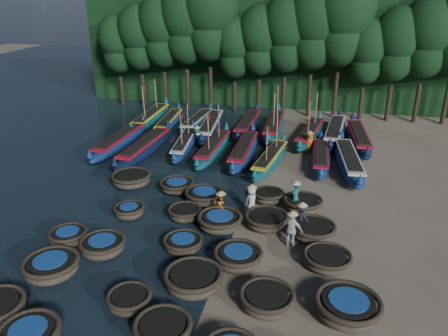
% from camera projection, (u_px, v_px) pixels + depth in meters
% --- Properties ---
extents(ground, '(120.00, 120.00, 0.00)m').
position_uv_depth(ground, '(241.00, 216.00, 22.81)').
color(ground, gray).
rests_on(ground, ground).
extents(foliage_wall, '(40.00, 3.00, 10.00)m').
position_uv_depth(foliage_wall, '(288.00, 54.00, 41.97)').
color(foliage_wall, black).
rests_on(foliage_wall, ground).
extents(coracle_1, '(2.28, 2.28, 0.80)m').
position_uv_depth(coracle_1, '(30.00, 336.00, 14.41)').
color(coracle_1, brown).
rests_on(coracle_1, ground).
extents(coracle_2, '(2.25, 2.25, 0.75)m').
position_uv_depth(coracle_2, '(163.00, 330.00, 14.72)').
color(coracle_2, brown).
rests_on(coracle_2, ground).
extents(coracle_5, '(2.68, 2.68, 0.81)m').
position_uv_depth(coracle_5, '(51.00, 266.00, 17.96)').
color(coracle_5, brown).
rests_on(coracle_5, ground).
extents(coracle_6, '(2.03, 2.03, 0.66)m').
position_uv_depth(coracle_6, '(129.00, 300.00, 16.18)').
color(coracle_6, brown).
rests_on(coracle_6, ground).
extents(coracle_7, '(2.39, 2.39, 0.81)m').
position_uv_depth(coracle_7, '(193.00, 279.00, 17.18)').
color(coracle_7, brown).
rests_on(coracle_7, ground).
extents(coracle_8, '(2.22, 2.22, 0.75)m').
position_uv_depth(coracle_8, '(267.00, 299.00, 16.13)').
color(coracle_8, brown).
rests_on(coracle_8, ground).
extents(coracle_9, '(2.87, 2.87, 0.84)m').
position_uv_depth(coracle_9, '(348.00, 307.00, 15.66)').
color(coracle_9, brown).
rests_on(coracle_9, ground).
extents(coracle_10, '(2.03, 2.03, 0.66)m').
position_uv_depth(coracle_10, '(68.00, 236.00, 20.28)').
color(coracle_10, brown).
rests_on(coracle_10, ground).
extents(coracle_11, '(2.07, 2.07, 0.74)m').
position_uv_depth(coracle_11, '(103.00, 246.00, 19.46)').
color(coracle_11, brown).
rests_on(coracle_11, ground).
extents(coracle_12, '(1.84, 1.84, 0.63)m').
position_uv_depth(coracle_12, '(183.00, 243.00, 19.76)').
color(coracle_12, brown).
rests_on(coracle_12, ground).
extents(coracle_13, '(2.56, 2.56, 0.78)m').
position_uv_depth(coracle_13, '(238.00, 257.00, 18.59)').
color(coracle_13, brown).
rests_on(coracle_13, ground).
extents(coracle_14, '(2.57, 2.57, 0.69)m').
position_uv_depth(coracle_14, '(327.00, 259.00, 18.54)').
color(coracle_14, brown).
rests_on(coracle_14, ground).
extents(coracle_15, '(1.66, 1.66, 0.65)m').
position_uv_depth(coracle_15, '(129.00, 211.00, 22.57)').
color(coracle_15, brown).
rests_on(coracle_15, ground).
extents(coracle_16, '(1.75, 1.75, 0.67)m').
position_uv_depth(coracle_16, '(185.00, 213.00, 22.35)').
color(coracle_16, brown).
rests_on(coracle_16, ground).
extents(coracle_17, '(2.32, 2.32, 0.80)m').
position_uv_depth(coracle_17, '(220.00, 221.00, 21.39)').
color(coracle_17, brown).
rests_on(coracle_17, ground).
extents(coracle_18, '(2.72, 2.72, 0.74)m').
position_uv_depth(coracle_18, '(267.00, 220.00, 21.59)').
color(coracle_18, brown).
rests_on(coracle_18, ground).
extents(coracle_19, '(2.20, 2.20, 0.74)m').
position_uv_depth(coracle_19, '(313.00, 230.00, 20.69)').
color(coracle_19, brown).
rests_on(coracle_19, ground).
extents(coracle_20, '(2.40, 2.40, 0.81)m').
position_uv_depth(coracle_20, '(131.00, 179.00, 26.05)').
color(coracle_20, brown).
rests_on(coracle_20, ground).
extents(coracle_21, '(2.40, 2.40, 0.66)m').
position_uv_depth(coracle_21, '(177.00, 186.00, 25.38)').
color(coracle_21, brown).
rests_on(coracle_21, ground).
extents(coracle_22, '(2.46, 2.46, 0.76)m').
position_uv_depth(coracle_22, '(204.00, 196.00, 24.01)').
color(coracle_22, brown).
rests_on(coracle_22, ground).
extents(coracle_23, '(1.80, 1.80, 0.67)m').
position_uv_depth(coracle_23, '(268.00, 196.00, 24.13)').
color(coracle_23, brown).
rests_on(coracle_23, ground).
extents(coracle_24, '(2.12, 2.12, 0.73)m').
position_uv_depth(coracle_24, '(303.00, 204.00, 23.20)').
color(coracle_24, brown).
rests_on(coracle_24, ground).
extents(long_boat_1, '(1.78, 8.65, 1.52)m').
position_uv_depth(long_boat_1, '(120.00, 141.00, 31.91)').
color(long_boat_1, navy).
rests_on(long_boat_1, ground).
extents(long_boat_2, '(2.02, 8.78, 1.55)m').
position_uv_depth(long_boat_2, '(145.00, 148.00, 30.66)').
color(long_boat_2, black).
rests_on(long_boat_2, ground).
extents(long_boat_3, '(2.10, 7.37, 3.15)m').
position_uv_depth(long_boat_3, '(185.00, 144.00, 31.63)').
color(long_boat_3, navy).
rests_on(long_boat_3, ground).
extents(long_boat_4, '(1.61, 7.96, 3.38)m').
position_uv_depth(long_boat_4, '(213.00, 148.00, 30.68)').
color(long_boat_4, '#105D59').
rests_on(long_boat_4, ground).
extents(long_boat_5, '(1.49, 8.28, 1.46)m').
position_uv_depth(long_boat_5, '(244.00, 151.00, 30.23)').
color(long_boat_5, navy).
rests_on(long_boat_5, ground).
extents(long_boat_6, '(2.32, 7.47, 3.20)m').
position_uv_depth(long_boat_6, '(270.00, 159.00, 28.87)').
color(long_boat_6, '#105D59').
rests_on(long_boat_6, ground).
extents(long_boat_7, '(1.45, 7.32, 1.29)m').
position_uv_depth(long_boat_7, '(321.00, 157.00, 29.23)').
color(long_boat_7, navy).
rests_on(long_boat_7, ground).
extents(long_boat_8, '(2.39, 8.47, 1.50)m').
position_uv_depth(long_boat_8, '(349.00, 161.00, 28.38)').
color(long_boat_8, navy).
rests_on(long_boat_8, ground).
extents(long_boat_9, '(1.69, 8.70, 3.69)m').
position_uv_depth(long_boat_9, '(151.00, 118.00, 37.51)').
color(long_boat_9, '#105D59').
rests_on(long_boat_9, ground).
extents(long_boat_10, '(1.96, 7.60, 1.34)m').
position_uv_depth(long_boat_10, '(169.00, 122.00, 36.65)').
color(long_boat_10, navy).
rests_on(long_boat_10, ground).
extents(long_boat_11, '(1.73, 7.61, 1.34)m').
position_uv_depth(long_boat_11, '(197.00, 122.00, 36.77)').
color(long_boat_11, '#105D59').
rests_on(long_boat_11, ground).
extents(long_boat_12, '(2.39, 8.87, 1.57)m').
position_uv_depth(long_boat_12, '(211.00, 126.00, 35.30)').
color(long_boat_12, black).
rests_on(long_boat_12, ground).
extents(long_boat_13, '(1.65, 8.12, 1.43)m').
position_uv_depth(long_boat_13, '(248.00, 124.00, 35.88)').
color(long_boat_13, black).
rests_on(long_boat_13, ground).
extents(long_boat_14, '(1.65, 8.60, 3.65)m').
position_uv_depth(long_boat_14, '(274.00, 126.00, 35.30)').
color(long_boat_14, '#105D59').
rests_on(long_boat_14, ground).
extents(long_boat_15, '(2.64, 8.19, 3.51)m').
position_uv_depth(long_boat_15, '(310.00, 133.00, 33.69)').
color(long_boat_15, '#105D59').
rests_on(long_boat_15, ground).
extents(long_boat_16, '(2.28, 8.66, 1.53)m').
position_uv_depth(long_boat_16, '(335.00, 132.00, 33.97)').
color(long_boat_16, black).
rests_on(long_boat_16, ground).
extents(long_boat_17, '(2.14, 8.62, 1.52)m').
position_uv_depth(long_boat_17, '(358.00, 138.00, 32.60)').
color(long_boat_17, black).
rests_on(long_boat_17, ground).
extents(fisherman_0, '(0.55, 0.84, 1.90)m').
position_uv_depth(fisherman_0, '(251.00, 200.00, 22.51)').
color(fisherman_0, silver).
rests_on(fisherman_0, ground).
extents(fisherman_1, '(0.63, 0.73, 1.90)m').
position_uv_depth(fisherman_1, '(296.00, 195.00, 22.94)').
color(fisherman_1, '#185A65').
rests_on(fisherman_1, ground).
extents(fisherman_2, '(0.66, 0.81, 1.73)m').
position_uv_depth(fisherman_2, '(221.00, 205.00, 22.17)').
color(fisherman_2, '#B65E18').
rests_on(fisherman_2, ground).
extents(fisherman_3, '(1.12, 0.94, 1.71)m').
position_uv_depth(fisherman_3, '(301.00, 217.00, 21.07)').
color(fisherman_3, black).
rests_on(fisherman_3, ground).
extents(fisherman_4, '(1.11, 0.65, 1.98)m').
position_uv_depth(fisherman_4, '(292.00, 229.00, 19.79)').
color(fisherman_4, silver).
rests_on(fisherman_4, ground).
extents(fisherman_5, '(1.40, 1.11, 1.69)m').
position_uv_depth(fisherman_5, '(197.00, 136.00, 32.42)').
color(fisherman_5, '#185A65').
rests_on(fisherman_5, ground).
extents(fisherman_6, '(0.78, 0.91, 1.78)m').
position_uv_depth(fisherman_6, '(309.00, 142.00, 31.00)').
color(fisherman_6, '#B65E18').
rests_on(fisherman_6, ground).
extents(tree_0, '(3.68, 3.68, 8.68)m').
position_uv_depth(tree_0, '(117.00, 43.00, 41.76)').
color(tree_0, black).
rests_on(tree_0, ground).
extents(tree_1, '(4.09, 4.09, 9.65)m').
position_uv_depth(tree_1, '(139.00, 37.00, 41.02)').
color(tree_1, black).
rests_on(tree_1, ground).
extents(tree_2, '(4.51, 4.51, 10.63)m').
position_uv_depth(tree_2, '(162.00, 30.00, 40.29)').
color(tree_2, black).
rests_on(tree_2, ground).
extents(tree_3, '(4.92, 4.92, 11.60)m').
position_uv_depth(tree_3, '(185.00, 22.00, 39.55)').
color(tree_3, black).
rests_on(tree_3, ground).
extents(tree_4, '(5.34, 5.34, 12.58)m').
position_uv_depth(tree_4, '(210.00, 15.00, 38.81)').
color(tree_4, black).
rests_on(tree_4, ground).
extents(tree_5, '(3.68, 3.68, 8.68)m').
position_uv_depth(tree_5, '(235.00, 47.00, 39.38)').
color(tree_5, black).
rests_on(tree_5, ground).
extents(tree_6, '(4.09, 4.09, 9.65)m').
position_uv_depth(tree_6, '(260.00, 40.00, 38.64)').
color(tree_6, black).
rests_on(tree_6, ground).
extents(tree_7, '(4.51, 4.51, 10.63)m').
position_uv_depth(tree_7, '(287.00, 33.00, 37.91)').
color(tree_7, black).
rests_on(tree_7, ground).
extents(tree_8, '(4.92, 4.92, 11.60)m').
position_uv_depth(tree_8, '(314.00, 25.00, 37.17)').
color(tree_8, black).
rests_on(tree_8, ground).
extents(tree_9, '(5.34, 5.34, 12.58)m').
position_uv_depth(tree_9, '(343.00, 17.00, 36.43)').
color(tree_9, black).
rests_on(tree_9, ground).
extents(tree_10, '(3.68, 3.68, 8.68)m').
position_uv_depth(tree_10, '(367.00, 51.00, 37.00)').
color(tree_10, black).
rests_on(tree_10, ground).
extents(tree_11, '(4.09, 4.09, 9.65)m').
position_uv_depth(tree_11, '(397.00, 44.00, 36.26)').
color(tree_11, black).
rests_on(tree_11, ground).
extents(tree_12, '(4.51, 4.51, 10.63)m').
position_uv_depth(tree_12, '(428.00, 36.00, 35.52)').
color(tree_12, black).
rests_on(tree_12, ground).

